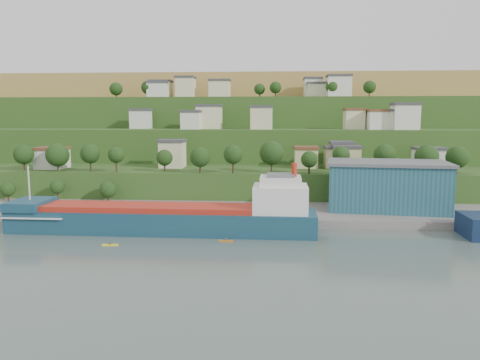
# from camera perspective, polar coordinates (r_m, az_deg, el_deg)

# --- Properties ---
(ground) EXTENTS (500.00, 500.00, 0.00)m
(ground) POSITION_cam_1_polar(r_m,az_deg,el_deg) (98.98, -3.86, -7.75)
(ground) COLOR #4C5C57
(ground) RESTS_ON ground
(quay) EXTENTS (220.00, 26.00, 4.00)m
(quay) POSITION_cam_1_polar(r_m,az_deg,el_deg) (125.54, 6.99, -4.52)
(quay) COLOR slate
(quay) RESTS_ON ground
(pebble_beach) EXTENTS (40.00, 18.00, 2.40)m
(pebble_beach) POSITION_cam_1_polar(r_m,az_deg,el_deg) (137.48, -25.95, -4.17)
(pebble_beach) COLOR slate
(pebble_beach) RESTS_ON ground
(hillside) EXTENTS (360.00, 210.78, 96.00)m
(hillside) POSITION_cam_1_polar(r_m,az_deg,el_deg) (264.94, 1.03, 1.88)
(hillside) COLOR #284719
(hillside) RESTS_ON ground
(cargo_ship_near) EXTENTS (70.84, 12.29, 18.17)m
(cargo_ship_near) POSITION_cam_1_polar(r_m,az_deg,el_deg) (109.37, -8.31, -4.78)
(cargo_ship_near) COLOR navy
(cargo_ship_near) RESTS_ON ground
(warehouse) EXTENTS (33.19, 22.84, 12.80)m
(warehouse) POSITION_cam_1_polar(r_m,az_deg,el_deg) (130.51, 17.45, -0.59)
(warehouse) COLOR #1E4D5B
(warehouse) RESTS_ON quay
(caravan) EXTENTS (6.13, 3.13, 2.75)m
(caravan) POSITION_cam_1_polar(r_m,az_deg,el_deg) (136.63, -25.96, -3.14)
(caravan) COLOR silver
(caravan) RESTS_ON pebble_beach
(dinghy) EXTENTS (4.08, 2.25, 0.77)m
(dinghy) POSITION_cam_1_polar(r_m,az_deg,el_deg) (129.05, -21.75, -3.95)
(dinghy) COLOR silver
(dinghy) RESTS_ON pebble_beach
(kayak_orange) EXTENTS (3.09, 0.87, 0.76)m
(kayak_orange) POSITION_cam_1_polar(r_m,az_deg,el_deg) (100.66, -1.73, -7.35)
(kayak_orange) COLOR orange
(kayak_orange) RESTS_ON ground
(kayak_yellow) EXTENTS (3.42, 0.88, 0.84)m
(kayak_yellow) POSITION_cam_1_polar(r_m,az_deg,el_deg) (101.05, -15.54, -7.55)
(kayak_yellow) COLOR yellow
(kayak_yellow) RESTS_ON ground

